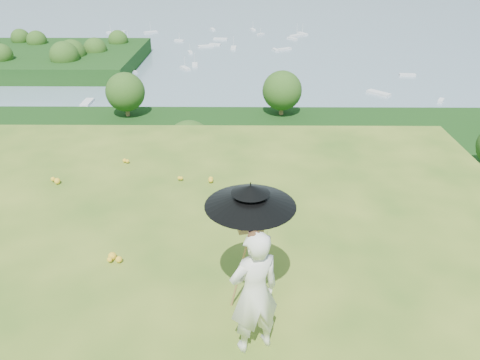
{
  "coord_description": "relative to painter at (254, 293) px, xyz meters",
  "views": [
    {
      "loc": [
        1.31,
        -5.78,
        4.79
      ],
      "look_at": [
        1.24,
        1.73,
        0.93
      ],
      "focal_mm": 35.0,
      "sensor_mm": 36.0,
      "label": 1
    }
  ],
  "objects": [
    {
      "name": "shoreline_tier",
      "position": [
        -1.45,
        76.27,
        -36.9
      ],
      "size": [
        170.0,
        28.0,
        8.0
      ],
      "primitive_type": "cube",
      "color": "#706859",
      "rests_on": "bay_water"
    },
    {
      "name": "moored_boats",
      "position": [
        -13.95,
        162.27,
        -34.55
      ],
      "size": [
        140.0,
        140.0,
        0.7
      ],
      "primitive_type": null,
      "color": "white",
      "rests_on": "bay_water"
    },
    {
      "name": "ground",
      "position": [
        -1.45,
        1.27,
        -0.9
      ],
      "size": [
        14.0,
        14.0,
        0.0
      ],
      "primitive_type": "plane",
      "color": "#39651D",
      "rests_on": "ground"
    },
    {
      "name": "painter",
      "position": [
        0.0,
        0.0,
        0.0
      ],
      "size": [
        0.77,
        0.65,
        1.8
      ],
      "primitive_type": "imported",
      "rotation": [
        0.0,
        0.0,
        3.55
      ],
      "color": "white",
      "rests_on": "ground"
    },
    {
      "name": "painter_cap",
      "position": [
        0.0,
        0.0,
        0.85
      ],
      "size": [
        0.23,
        0.26,
        0.1
      ],
      "primitive_type": null,
      "rotation": [
        0.0,
        0.0,
        0.19
      ],
      "color": "#CE717D",
      "rests_on": "painter"
    },
    {
      "name": "forest_slope",
      "position": [
        -1.45,
        36.27,
        -29.9
      ],
      "size": [
        140.0,
        56.0,
        22.0
      ],
      "primitive_type": "cube",
      "color": "#0F340E",
      "rests_on": "bay_water"
    },
    {
      "name": "wildflowers",
      "position": [
        -1.45,
        1.52,
        -0.84
      ],
      "size": [
        10.0,
        10.5,
        0.12
      ],
      "primitive_type": null,
      "color": "yellow",
      "rests_on": "ground"
    },
    {
      "name": "harbor_town",
      "position": [
        -1.45,
        76.27,
        -30.4
      ],
      "size": [
        110.0,
        22.0,
        5.0
      ],
      "primitive_type": null,
      "color": "silver",
      "rests_on": "shoreline_tier"
    },
    {
      "name": "field_easel",
      "position": [
        -0.04,
        0.61,
        -0.03
      ],
      "size": [
        0.8,
        0.8,
        1.74
      ],
      "primitive_type": null,
      "rotation": [
        0.0,
        0.0,
        0.23
      ],
      "color": "#9D7742",
      "rests_on": "ground"
    },
    {
      "name": "peninsula",
      "position": [
        -76.45,
        156.27,
        -29.9
      ],
      "size": [
        90.0,
        60.0,
        12.0
      ],
      "primitive_type": null,
      "color": "#0F340E",
      "rests_on": "bay_water"
    },
    {
      "name": "sun_umbrella",
      "position": [
        -0.05,
        0.64,
        0.87
      ],
      "size": [
        1.52,
        1.52,
        0.67
      ],
      "primitive_type": null,
      "rotation": [
        0.0,
        0.0,
        0.36
      ],
      "color": "black",
      "rests_on": "field_easel"
    },
    {
      "name": "slope_trees",
      "position": [
        -1.45,
        36.27,
        -15.9
      ],
      "size": [
        110.0,
        50.0,
        6.0
      ],
      "primitive_type": null,
      "color": "#264B16",
      "rests_on": "forest_slope"
    },
    {
      "name": "bay_water",
      "position": [
        -1.45,
        241.27,
        -34.9
      ],
      "size": [
        700.0,
        700.0,
        0.0
      ],
      "primitive_type": "plane",
      "color": "slate",
      "rests_on": "ground"
    }
  ]
}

